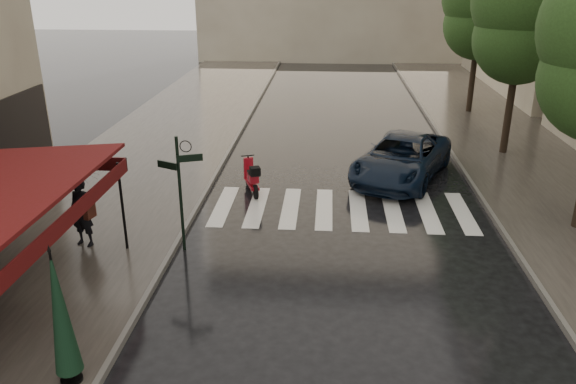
# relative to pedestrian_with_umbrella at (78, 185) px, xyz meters

# --- Properties ---
(ground) EXTENTS (120.00, 120.00, 0.00)m
(ground) POSITION_rel_pedestrian_with_umbrella_xyz_m (3.80, -2.89, -1.81)
(ground) COLOR black
(ground) RESTS_ON ground
(sidewalk_near) EXTENTS (6.00, 60.00, 0.12)m
(sidewalk_near) POSITION_rel_pedestrian_with_umbrella_xyz_m (-0.70, 9.11, -1.75)
(sidewalk_near) COLOR #38332D
(sidewalk_near) RESTS_ON ground
(sidewalk_far) EXTENTS (5.50, 60.00, 0.12)m
(sidewalk_far) POSITION_rel_pedestrian_with_umbrella_xyz_m (14.05, 9.11, -1.75)
(sidewalk_far) COLOR #38332D
(sidewalk_far) RESTS_ON ground
(curb_near) EXTENTS (0.12, 60.00, 0.16)m
(curb_near) POSITION_rel_pedestrian_with_umbrella_xyz_m (2.35, 9.11, -1.74)
(curb_near) COLOR #595651
(curb_near) RESTS_ON ground
(curb_far) EXTENTS (0.12, 60.00, 0.16)m
(curb_far) POSITION_rel_pedestrian_with_umbrella_xyz_m (11.25, 9.11, -1.74)
(curb_far) COLOR #595651
(curb_far) RESTS_ON ground
(crosswalk) EXTENTS (7.85, 3.20, 0.01)m
(crosswalk) POSITION_rel_pedestrian_with_umbrella_xyz_m (6.78, 3.11, -1.81)
(crosswalk) COLOR silver
(crosswalk) RESTS_ON ground
(signpost) EXTENTS (1.17, 0.29, 3.10)m
(signpost) POSITION_rel_pedestrian_with_umbrella_xyz_m (2.61, 0.11, 0.02)
(signpost) COLOR black
(signpost) RESTS_ON ground
(tree_mid) EXTENTS (3.80, 3.80, 8.34)m
(tree_mid) POSITION_rel_pedestrian_with_umbrella_xyz_m (13.30, 9.11, 3.78)
(tree_mid) COLOR black
(tree_mid) RESTS_ON sidewalk_far
(tree_far) EXTENTS (3.80, 3.80, 8.16)m
(tree_far) POSITION_rel_pedestrian_with_umbrella_xyz_m (13.50, 16.11, 3.64)
(tree_far) COLOR black
(tree_far) RESTS_ON sidewalk_far
(pedestrian_with_umbrella) EXTENTS (1.34, 1.35, 2.55)m
(pedestrian_with_umbrella) POSITION_rel_pedestrian_with_umbrella_xyz_m (0.00, 0.00, 0.00)
(pedestrian_with_umbrella) COLOR black
(pedestrian_with_umbrella) RESTS_ON sidewalk_near
(scooter) EXTENTS (0.80, 1.63, 1.11)m
(scooter) POSITION_rel_pedestrian_with_umbrella_xyz_m (3.85, 4.29, -1.30)
(scooter) COLOR black
(scooter) RESTS_ON ground
(parked_car) EXTENTS (4.39, 5.93, 1.50)m
(parked_car) POSITION_rel_pedestrian_with_umbrella_xyz_m (8.92, 6.08, -1.06)
(parked_car) COLOR black
(parked_car) RESTS_ON ground
(parasol_front) EXTENTS (0.47, 0.47, 2.63)m
(parasol_front) POSITION_rel_pedestrian_with_umbrella_xyz_m (1.90, -5.17, -0.28)
(parasol_front) COLOR black
(parasol_front) RESTS_ON sidewalk_near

